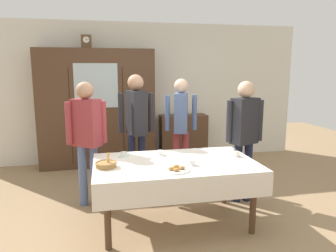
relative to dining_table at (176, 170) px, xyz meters
name	(u,v)px	position (x,y,z in m)	size (l,w,h in m)	color
ground_plane	(171,215)	(0.00, 0.24, -0.67)	(12.00, 12.00, 0.00)	#997A56
back_wall	(143,93)	(0.00, 2.89, 0.68)	(6.40, 0.10, 2.70)	silver
dining_table	(176,170)	(0.00, 0.00, 0.00)	(1.86, 1.12, 0.76)	#4C3321
wall_cabinet	(97,109)	(-0.90, 2.59, 0.42)	(2.11, 0.46, 2.18)	#4C3321
mantel_clock	(86,42)	(-1.04, 2.59, 1.63)	(0.18, 0.11, 0.24)	brown
bookshelf_low	(183,137)	(0.77, 2.64, -0.21)	(0.93, 0.35, 0.91)	#4C3321
book_stack	(183,114)	(0.77, 2.64, 0.27)	(0.15, 0.19, 0.05)	#2D5184
tea_cup_near_left	(160,153)	(-0.12, 0.34, 0.12)	(0.13, 0.13, 0.06)	white
tea_cup_center	(236,154)	(0.78, 0.10, 0.12)	(0.13, 0.13, 0.06)	white
tea_cup_near_right	(192,163)	(0.15, -0.14, 0.12)	(0.13, 0.13, 0.06)	white
tea_cup_far_left	(124,155)	(-0.57, 0.36, 0.12)	(0.13, 0.13, 0.06)	silver
bread_basket	(106,164)	(-0.78, -0.02, 0.12)	(0.24, 0.24, 0.16)	#9E7542
pastry_plate	(177,169)	(-0.06, -0.28, 0.10)	(0.28, 0.28, 0.05)	white
spoon_near_right	(131,164)	(-0.51, 0.04, 0.09)	(0.12, 0.02, 0.01)	silver
spoon_far_right	(224,152)	(0.73, 0.34, 0.09)	(0.12, 0.02, 0.01)	silver
spoon_mid_left	(178,153)	(0.13, 0.39, 0.09)	(0.12, 0.02, 0.01)	silver
person_near_right_end	(136,120)	(-0.32, 1.19, 0.40)	(0.52, 0.40, 1.74)	#191E38
person_by_cabinet	(181,120)	(0.41, 1.40, 0.35)	(0.52, 0.40, 1.67)	#933338
person_behind_table_left	(244,130)	(1.06, 0.47, 0.35)	(0.52, 0.32, 1.66)	#191E38
person_beside_shelf	(87,132)	(-1.01, 0.77, 0.34)	(0.52, 0.37, 1.66)	slate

